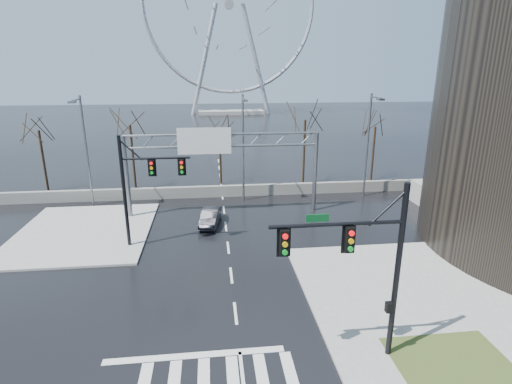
{
  "coord_description": "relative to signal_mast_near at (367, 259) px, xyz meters",
  "views": [
    {
      "loc": [
        -0.99,
        -17.99,
        12.21
      ],
      "look_at": [
        2.03,
        8.26,
        4.0
      ],
      "focal_mm": 28.0,
      "sensor_mm": 36.0,
      "label": 1
    }
  ],
  "objects": [
    {
      "name": "sign_gantry",
      "position": [
        -5.52,
        19.0,
        0.31
      ],
      "size": [
        16.36,
        0.4,
        7.6
      ],
      "color": "slate",
      "rests_on": "ground"
    },
    {
      "name": "signal_mast_far",
      "position": [
        -11.01,
        13.0,
        -0.04
      ],
      "size": [
        4.72,
        0.41,
        8.0
      ],
      "color": "black",
      "rests_on": "ground"
    },
    {
      "name": "streetlight_left",
      "position": [
        -17.14,
        22.2,
        1.01
      ],
      "size": [
        0.5,
        2.55,
        10.0
      ],
      "color": "slate",
      "rests_on": "ground"
    },
    {
      "name": "tree_right",
      "position": [
        3.86,
        27.54,
        1.34
      ],
      "size": [
        3.9,
        3.9,
        7.8
      ],
      "color": "black",
      "rests_on": "ground"
    },
    {
      "name": "tree_center",
      "position": [
        -5.14,
        28.54,
        0.3
      ],
      "size": [
        3.25,
        3.25,
        6.5
      ],
      "color": "black",
      "rests_on": "ground"
    },
    {
      "name": "ground",
      "position": [
        -5.14,
        4.04,
        -4.87
      ],
      "size": [
        260.0,
        260.0,
        0.0
      ],
      "primitive_type": "plane",
      "color": "black",
      "rests_on": "ground"
    },
    {
      "name": "tree_far_left",
      "position": [
        -23.14,
        28.04,
        0.7
      ],
      "size": [
        3.5,
        3.5,
        7.0
      ],
      "color": "black",
      "rests_on": "ground"
    },
    {
      "name": "ferris_wheel",
      "position": [
        -0.14,
        99.04,
        21.26
      ],
      "size": [
        45.0,
        6.0,
        50.91
      ],
      "color": "gray",
      "rests_on": "ground"
    },
    {
      "name": "streetlight_mid",
      "position": [
        -3.14,
        22.2,
        1.01
      ],
      "size": [
        0.5,
        2.55,
        10.0
      ],
      "color": "slate",
      "rests_on": "ground"
    },
    {
      "name": "tree_left",
      "position": [
        -14.14,
        27.54,
        1.1
      ],
      "size": [
        3.75,
        3.75,
        7.5
      ],
      "color": "black",
      "rests_on": "ground"
    },
    {
      "name": "signal_mast_near",
      "position": [
        0.0,
        0.0,
        0.0
      ],
      "size": [
        5.52,
        0.41,
        8.0
      ],
      "color": "black",
      "rests_on": "ground"
    },
    {
      "name": "barrier_wall",
      "position": [
        -5.14,
        24.04,
        -4.32
      ],
      "size": [
        52.0,
        0.5,
        1.1
      ],
      "primitive_type": "cube",
      "color": "slate",
      "rests_on": "ground"
    },
    {
      "name": "tree_far_right",
      "position": [
        11.86,
        28.04,
        0.54
      ],
      "size": [
        3.4,
        3.4,
        6.8
      ],
      "color": "black",
      "rests_on": "ground"
    },
    {
      "name": "streetlight_right",
      "position": [
        8.86,
        22.2,
        1.01
      ],
      "size": [
        0.5,
        2.55,
        10.0
      ],
      "color": "slate",
      "rests_on": "ground"
    },
    {
      "name": "sidewalk_right_ext",
      "position": [
        4.86,
        6.04,
        -4.8
      ],
      "size": [
        12.0,
        10.0,
        0.15
      ],
      "primitive_type": "cube",
      "color": "gray",
      "rests_on": "ground"
    },
    {
      "name": "car",
      "position": [
        -6.37,
        16.64,
        -4.24
      ],
      "size": [
        1.99,
        4.03,
        1.27
      ],
      "primitive_type": "imported",
      "rotation": [
        0.0,
        0.0,
        -0.17
      ],
      "color": "black",
      "rests_on": "ground"
    },
    {
      "name": "sidewalk_far",
      "position": [
        -16.14,
        16.04,
        -4.8
      ],
      "size": [
        10.0,
        12.0,
        0.15
      ],
      "primitive_type": "cube",
      "color": "gray",
      "rests_on": "ground"
    },
    {
      "name": "grass_strip",
      "position": [
        3.86,
        -0.96,
        -4.72
      ],
      "size": [
        5.0,
        4.0,
        0.02
      ],
      "primitive_type": "cube",
      "color": "#2C421B",
      "rests_on": "sidewalk_near"
    }
  ]
}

